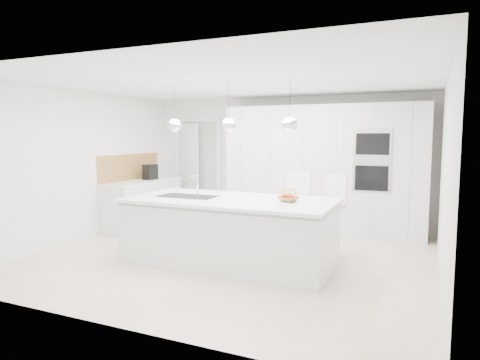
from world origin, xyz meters
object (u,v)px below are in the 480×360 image
at_px(fruit_bowl, 288,199).
at_px(bar_stool_right, 333,216).
at_px(espresso_machine, 150,172).
at_px(island_base, 229,233).
at_px(bar_stool_left, 296,214).

distance_m(fruit_bowl, bar_stool_right, 1.01).
distance_m(fruit_bowl, espresso_machine, 3.70).
height_order(island_base, fruit_bowl, fruit_bowl).
bearing_deg(island_base, bar_stool_right, 39.14).
bearing_deg(bar_stool_right, island_base, -122.00).
height_order(island_base, espresso_machine, espresso_machine).
distance_m(bar_stool_left, bar_stool_right, 0.54).
bearing_deg(island_base, fruit_bowl, 9.08).
xyz_separation_m(island_base, espresso_machine, (-2.53, 1.73, 0.62)).
bearing_deg(espresso_machine, island_base, -31.27).
bearing_deg(fruit_bowl, espresso_machine, 154.39).
bearing_deg(bar_stool_right, fruit_bowl, -96.65).
relative_size(fruit_bowl, espresso_machine, 0.92).
bearing_deg(bar_stool_right, espresso_machine, -172.31).
height_order(island_base, bar_stool_right, bar_stool_right).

